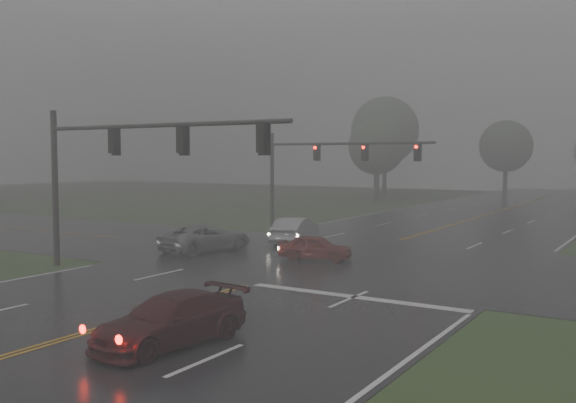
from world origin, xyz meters
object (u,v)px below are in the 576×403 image
Objects in this scene: sedan_maroon at (171,345)px; signal_gantry_near at (116,157)px; sedan_red at (315,260)px; sedan_silver at (295,243)px; signal_gantry_far at (318,162)px; car_grey at (206,252)px.

signal_gantry_near reaches higher than sedan_maroon.
sedan_silver is (-3.96, 4.66, 0.00)m from sedan_red.
signal_gantry_far is at bearing 117.60° from sedan_maroon.
sedan_silver reaches higher than car_grey.
sedan_red is at bearing -61.51° from signal_gantry_far.
signal_gantry_near reaches higher than signal_gantry_far.
sedan_silver is 0.38× the size of signal_gantry_far.
sedan_red is (-3.63, 14.43, 0.00)m from sedan_maroon.
sedan_silver is at bearing 83.03° from signal_gantry_near.
signal_gantry_far is (-1.80, 5.95, 4.71)m from sedan_silver.
car_grey is (-6.35, -0.58, 0.00)m from sedan_red.
signal_gantry_near is (-9.10, 6.74, 5.03)m from sedan_maroon.
signal_gantry_far is (-5.76, 10.61, 4.71)m from sedan_red.
sedan_red is 0.28× the size of signal_gantry_near.
car_grey is 12.15m from signal_gantry_far.
signal_gantry_far is at bearing -86.02° from sedan_silver.
car_grey is at bearing -93.02° from signal_gantry_far.
signal_gantry_far is (0.59, 11.18, 4.71)m from car_grey.
sedan_maroon is at bearing -36.52° from signal_gantry_near.
car_grey is at bearing 52.70° from sedan_silver.
sedan_silver is (-7.59, 19.09, 0.00)m from sedan_maroon.
car_grey is (-2.38, -5.23, 0.00)m from sedan_silver.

